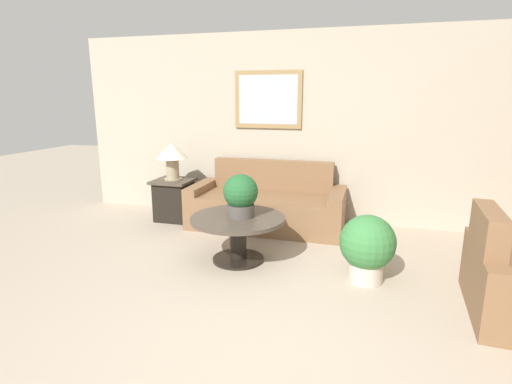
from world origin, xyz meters
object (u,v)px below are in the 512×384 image
(potted_plant_on_table, at_px, (241,195))
(potted_plant_floor, at_px, (367,246))
(couch_main, at_px, (267,206))
(coffee_table, at_px, (238,229))
(side_table, at_px, (174,199))
(table_lamp, at_px, (172,154))

(potted_plant_on_table, relative_size, potted_plant_floor, 0.69)
(couch_main, distance_m, potted_plant_on_table, 1.28)
(coffee_table, bearing_deg, side_table, 139.20)
(coffee_table, distance_m, potted_plant_floor, 1.34)
(side_table, bearing_deg, potted_plant_floor, -25.88)
(coffee_table, relative_size, potted_plant_on_table, 2.21)
(couch_main, xyz_separation_m, potted_plant_on_table, (0.02, -1.20, 0.44))
(potted_plant_on_table, bearing_deg, potted_plant_floor, -6.93)
(potted_plant_on_table, xyz_separation_m, potted_plant_floor, (1.31, -0.16, -0.37))
(potted_plant_floor, bearing_deg, coffee_table, 174.21)
(couch_main, relative_size, coffee_table, 2.04)
(table_lamp, height_order, potted_plant_floor, table_lamp)
(potted_plant_floor, bearing_deg, potted_plant_on_table, 173.07)
(couch_main, distance_m, table_lamp, 1.51)
(coffee_table, relative_size, side_table, 1.71)
(couch_main, relative_size, potted_plant_on_table, 4.52)
(table_lamp, height_order, potted_plant_on_table, table_lamp)
(side_table, height_order, potted_plant_floor, potted_plant_floor)
(couch_main, xyz_separation_m, potted_plant_floor, (1.33, -1.36, 0.07))
(table_lamp, bearing_deg, coffee_table, -40.80)
(side_table, relative_size, potted_plant_floor, 0.90)
(couch_main, bearing_deg, side_table, -177.68)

